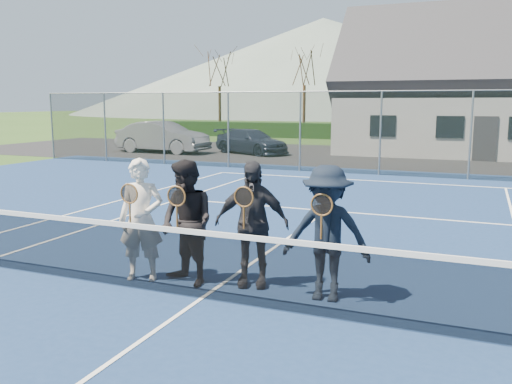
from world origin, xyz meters
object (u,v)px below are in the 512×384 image
(player_b, at_px, (187,223))
(player_d, at_px, (327,233))
(car_c, at_px, (251,142))
(player_a, at_px, (141,220))
(car_b, at_px, (163,137))
(player_c, at_px, (252,224))
(car_a, at_px, (152,139))
(tennis_net, at_px, (201,261))
(clubhouse, at_px, (500,74))

(player_b, xyz_separation_m, player_d, (2.00, 0.15, -0.00))
(car_c, bearing_deg, player_a, -137.79)
(car_c, relative_size, player_a, 2.39)
(car_b, bearing_deg, player_c, -141.75)
(player_c, bearing_deg, car_b, 125.51)
(car_b, xyz_separation_m, player_b, (11.51, -17.66, 0.11))
(player_a, bearing_deg, player_c, 13.15)
(player_d, bearing_deg, car_b, 127.68)
(car_a, relative_size, tennis_net, 0.33)
(tennis_net, bearing_deg, player_b, 134.76)
(tennis_net, xyz_separation_m, player_c, (0.40, 0.78, 0.38))
(car_a, xyz_separation_m, clubhouse, (17.00, 5.32, 3.33))
(player_a, distance_m, player_d, 2.73)
(car_a, xyz_separation_m, player_d, (14.53, -18.05, 0.26))
(tennis_net, relative_size, player_a, 6.49)
(player_b, bearing_deg, player_c, 18.88)
(car_a, distance_m, car_b, 1.16)
(player_a, height_order, player_d, same)
(clubhouse, height_order, player_d, clubhouse)
(clubhouse, distance_m, player_a, 24.35)
(tennis_net, bearing_deg, car_a, 124.82)
(car_b, height_order, player_d, player_d)
(car_a, bearing_deg, clubhouse, -71.89)
(car_c, height_order, tennis_net, car_c)
(tennis_net, height_order, player_a, player_a)
(player_b, relative_size, player_d, 1.00)
(car_c, distance_m, player_d, 20.75)
(car_c, distance_m, tennis_net, 20.71)
(car_a, bearing_deg, player_a, -146.40)
(car_c, bearing_deg, clubhouse, -43.95)
(car_b, height_order, car_c, car_b)
(player_c, bearing_deg, player_a, -166.85)
(player_c, bearing_deg, car_a, 126.80)
(clubhouse, xyz_separation_m, player_c, (-3.60, -23.22, -3.07))
(car_c, distance_m, player_c, 20.15)
(tennis_net, distance_m, player_d, 1.70)
(player_a, height_order, player_b, same)
(car_a, bearing_deg, player_c, -142.45)
(car_b, relative_size, tennis_net, 0.42)
(car_a, height_order, car_c, car_a)
(player_a, distance_m, player_c, 1.64)
(car_c, xyz_separation_m, player_b, (7.00, -18.84, 0.30))
(player_a, xyz_separation_m, player_c, (1.59, 0.37, -0.00))
(player_c, bearing_deg, clubhouse, 81.19)
(player_b, distance_m, player_c, 0.92)
(car_c, xyz_separation_m, player_c, (7.87, -18.55, 0.30))
(tennis_net, xyz_separation_m, player_a, (-1.19, 0.40, 0.38))
(car_b, bearing_deg, player_b, -144.16)
(car_b, bearing_deg, clubhouse, -67.12)
(clubhouse, height_order, player_b, clubhouse)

